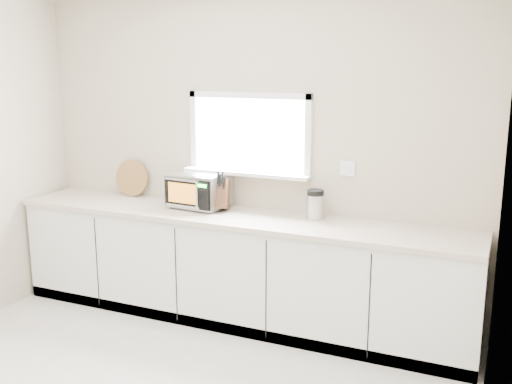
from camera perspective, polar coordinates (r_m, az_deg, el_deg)
The scene contains 7 objects.
back_wall at distance 5.08m, azimuth -0.55°, elevation 3.45°, with size 4.00×0.17×2.70m.
cabinets at distance 5.06m, azimuth -1.93°, elevation -7.44°, with size 3.92×0.60×0.88m, color silver.
countertop at distance 4.91m, azimuth -2.02°, elevation -2.42°, with size 3.92×0.64×0.04m, color beige.
microwave at distance 5.14m, azimuth -5.46°, elevation 0.27°, with size 0.50×0.42×0.30m.
knife_block at distance 5.02m, azimuth -3.30°, elevation -0.13°, with size 0.17×0.26×0.34m.
cutting_board at distance 5.66m, azimuth -11.73°, elevation 1.33°, with size 0.34×0.34×0.02m, color olive.
coffee_grinder at distance 4.78m, azimuth 5.66°, elevation -1.17°, with size 0.15×0.15×0.24m.
Camera 1 is at (2.06, -2.58, 2.17)m, focal length 42.00 mm.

